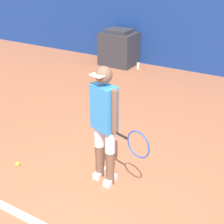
% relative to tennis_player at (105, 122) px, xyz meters
% --- Properties ---
extents(ground_plane, '(24.00, 24.00, 0.00)m').
position_rel_tennis_player_xyz_m(ground_plane, '(0.10, -0.50, -0.94)').
color(ground_plane, '#B76642').
extents(back_wall, '(24.00, 0.10, 2.87)m').
position_rel_tennis_player_xyz_m(back_wall, '(0.10, 5.30, 0.49)').
color(back_wall, navy).
rests_on(back_wall, ground_plane).
extents(tennis_player, '(0.99, 0.39, 1.69)m').
position_rel_tennis_player_xyz_m(tennis_player, '(0.00, 0.00, 0.00)').
color(tennis_player, brown).
rests_on(tennis_player, ground_plane).
extents(tennis_ball, '(0.07, 0.07, 0.07)m').
position_rel_tennis_player_xyz_m(tennis_ball, '(-1.33, -0.40, -0.91)').
color(tennis_ball, '#D1E533').
rests_on(tennis_ball, ground_plane).
extents(covered_chair, '(0.98, 0.81, 1.04)m').
position_rel_tennis_player_xyz_m(covered_chair, '(-2.48, 4.79, -0.44)').
color(covered_chair, '#333338').
rests_on(covered_chair, ground_plane).
extents(water_bottle, '(0.08, 0.08, 0.22)m').
position_rel_tennis_player_xyz_m(water_bottle, '(-1.79, 4.70, -0.84)').
color(water_bottle, white).
rests_on(water_bottle, ground_plane).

